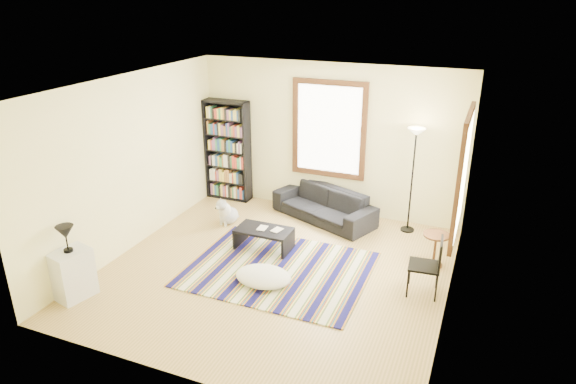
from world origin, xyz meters
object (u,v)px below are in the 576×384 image
at_px(folding_chair, 424,266).
at_px(floor_cushion, 263,276).
at_px(side_table, 435,250).
at_px(coffee_table, 264,239).
at_px(bookshelf, 228,151).
at_px(white_cabinet, 73,274).
at_px(floor_lamp, 412,181).
at_px(sofa, 324,205).
at_px(dog, 229,210).

bearing_deg(folding_chair, floor_cushion, -169.29).
bearing_deg(side_table, coffee_table, -169.38).
distance_m(bookshelf, white_cabinet, 4.07).
bearing_deg(floor_lamp, sofa, -176.26).
xyz_separation_m(coffee_table, dog, (-1.01, 0.66, 0.07)).
height_order(coffee_table, side_table, side_table).
height_order(bookshelf, folding_chair, bookshelf).
relative_size(floor_lamp, dog, 3.70).
height_order(floor_lamp, dog, floor_lamp).
bearing_deg(folding_chair, bookshelf, 148.36).
bearing_deg(folding_chair, coffee_table, 167.45).
relative_size(bookshelf, floor_lamp, 1.08).
bearing_deg(floor_cushion, white_cabinet, -150.26).
relative_size(coffee_table, dog, 1.79).
height_order(coffee_table, dog, dog).
relative_size(floor_lamp, folding_chair, 2.16).
bearing_deg(dog, floor_cushion, -30.87).
distance_m(floor_cushion, folding_chair, 2.28).
relative_size(sofa, floor_cushion, 2.34).
height_order(sofa, bookshelf, bookshelf).
bearing_deg(white_cabinet, coffee_table, 64.45).
relative_size(side_table, folding_chair, 0.63).
relative_size(coffee_table, folding_chair, 1.05).
xyz_separation_m(side_table, folding_chair, (-0.05, -0.84, 0.16)).
relative_size(coffee_table, floor_cushion, 1.07).
bearing_deg(folding_chair, sofa, 133.51).
height_order(floor_cushion, side_table, side_table).
relative_size(bookshelf, dog, 3.98).
relative_size(coffee_table, floor_lamp, 0.48).
relative_size(coffee_table, side_table, 1.67).
xyz_separation_m(floor_lamp, side_table, (0.59, -1.09, -0.66)).
height_order(floor_cushion, floor_lamp, floor_lamp).
distance_m(sofa, folding_chair, 2.77).
height_order(floor_lamp, side_table, floor_lamp).
relative_size(floor_cushion, dog, 1.67).
xyz_separation_m(floor_cushion, white_cabinet, (-2.28, -1.30, 0.25)).
bearing_deg(floor_cushion, coffee_table, 114.27).
bearing_deg(sofa, dog, -129.40).
distance_m(bookshelf, folding_chair, 4.72).
relative_size(folding_chair, dog, 1.71).
height_order(bookshelf, side_table, bookshelf).
height_order(bookshelf, floor_cushion, bookshelf).
xyz_separation_m(bookshelf, floor_lamp, (3.64, -0.17, -0.07)).
bearing_deg(coffee_table, floor_lamp, 37.56).
bearing_deg(white_cabinet, dog, 87.71).
bearing_deg(floor_cushion, folding_chair, 15.67).
bearing_deg(floor_lamp, folding_chair, -74.38).
relative_size(bookshelf, side_table, 3.70).
distance_m(bookshelf, dog, 1.44).
bearing_deg(bookshelf, floor_cushion, -53.41).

